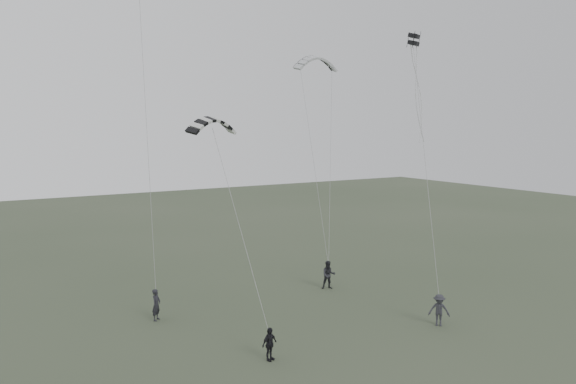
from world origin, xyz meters
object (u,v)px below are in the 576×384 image
kite_pale_large (316,58)px  kite_box (414,40)px  kite_striped (212,119)px  flyer_far (439,310)px  flyer_left (156,305)px  flyer_center (270,344)px  flyer_right (329,275)px

kite_pale_large → kite_box: 9.19m
kite_pale_large → kite_striped: kite_pale_large is taller
flyer_far → kite_pale_large: bearing=129.1°
kite_pale_large → flyer_far: bearing=-92.9°
flyer_far → kite_striped: 16.24m
flyer_far → kite_pale_large: (1.26, 14.17, 15.30)m
flyer_far → kite_striped: kite_striped is taller
flyer_left → flyer_center: 8.68m
flyer_left → flyer_right: (12.09, 0.03, 0.05)m
flyer_left → kite_box: size_ratio=2.66×
kite_pale_large → kite_box: bearing=-80.7°
kite_pale_large → kite_box: size_ratio=5.10×
flyer_far → kite_box: 16.52m
flyer_center → kite_box: 20.62m
kite_striped → kite_box: 14.44m
flyer_center → flyer_right: bearing=22.9°
kite_box → flyer_far: bearing=-144.7°
flyer_right → kite_box: (3.48, -4.01, 15.47)m
flyer_center → kite_box: size_ratio=2.33×
kite_box → flyer_center: bearing=169.0°
flyer_center → flyer_far: bearing=-23.3°
kite_box → flyer_right: bearing=101.6°
flyer_right → flyer_left: bearing=-153.9°
flyer_far → kite_box: (2.40, 5.06, 15.54)m
kite_box → kite_striped: bearing=149.3°
kite_pale_large → flyer_right: bearing=-112.5°
kite_striped → kite_box: kite_box is taller
kite_pale_large → kite_box: (1.14, -9.11, 0.24)m
flyer_center → kite_striped: bearing=80.9°
flyer_left → kite_box: 22.35m
flyer_right → kite_box: kite_box is taller
flyer_left → flyer_far: 15.98m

